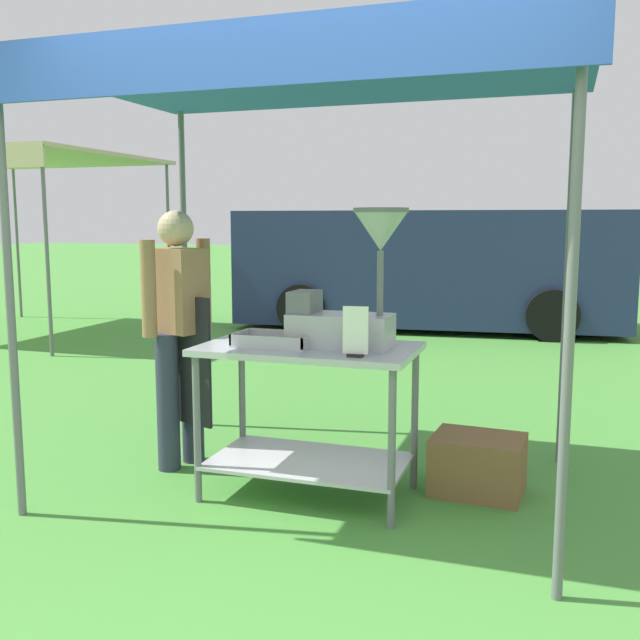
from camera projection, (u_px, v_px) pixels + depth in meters
The scene contains 10 objects.
ground_plane at pixel (461, 351), 8.60m from camera, with size 70.00×70.00×0.00m, color #478E38.
stall_canopy at pixel (314, 84), 3.87m from camera, with size 2.90×2.00×2.38m.
donut_cart at pixel (309, 390), 4.00m from camera, with size 1.19×0.69×0.86m.
donut_tray at pixel (275, 342), 3.96m from camera, with size 0.43×0.27×0.07m.
donut_fryer at pixel (352, 293), 3.89m from camera, with size 0.65×0.29×0.75m.
menu_sign at pixel (355, 335), 3.62m from camera, with size 0.13×0.05×0.26m.
vendor at pixel (179, 325), 4.45m from camera, with size 0.46×0.53×1.61m.
supply_crate at pixel (478, 465), 4.09m from camera, with size 0.53×0.43×0.33m.
van_navy at pixel (429, 267), 10.47m from camera, with size 5.56×2.49×1.69m.
neighbour_tent at pixel (22, 161), 9.61m from camera, with size 2.97×2.88×2.42m.
Camera 1 is at (1.09, -2.57, 1.54)m, focal length 40.24 mm.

